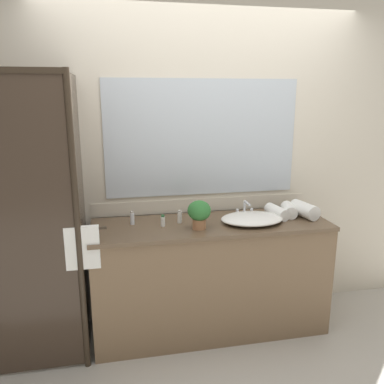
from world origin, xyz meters
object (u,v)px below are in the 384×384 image
object	(u,v)px
potted_plant	(199,212)
amenity_bottle_conditioner	(132,218)
faucet	(245,211)
amenity_bottle_lotion	(163,221)
rolled_towel_middle	(289,210)
rolled_towel_near_edge	(305,210)
rolled_towel_far_edge	(277,212)
sink_basin	(252,219)
amenity_bottle_body_wash	(180,217)

from	to	relation	value
potted_plant	amenity_bottle_conditioner	xyz separation A→B (m)	(-0.47, 0.19, -0.07)
faucet	potted_plant	bearing A→B (deg)	-152.64
amenity_bottle_lotion	rolled_towel_middle	size ratio (longest dim) A/B	0.43
faucet	rolled_towel_near_edge	size ratio (longest dim) A/B	0.70
potted_plant	amenity_bottle_conditioner	world-z (taller)	potted_plant
rolled_towel_far_edge	rolled_towel_near_edge	bearing A→B (deg)	-8.23
rolled_towel_middle	rolled_towel_far_edge	size ratio (longest dim) A/B	0.88
sink_basin	amenity_bottle_lotion	xyz separation A→B (m)	(-0.67, 0.05, 0.01)
rolled_towel_near_edge	rolled_towel_middle	size ratio (longest dim) A/B	1.22
amenity_bottle_body_wash	amenity_bottle_conditioner	bearing A→B (deg)	174.57
amenity_bottle_body_wash	potted_plant	bearing A→B (deg)	-53.21
potted_plant	amenity_bottle_body_wash	xyz separation A→B (m)	(-0.12, 0.16, -0.07)
amenity_bottle_body_wash	faucet	bearing A→B (deg)	6.63
faucet	rolled_towel_middle	bearing A→B (deg)	-11.61
sink_basin	rolled_towel_middle	world-z (taller)	rolled_towel_middle
sink_basin	rolled_towel_far_edge	distance (m)	0.25
rolled_towel_middle	rolled_towel_far_edge	bearing A→B (deg)	-170.63
faucet	potted_plant	size ratio (longest dim) A/B	0.81
rolled_towel_near_edge	rolled_towel_far_edge	size ratio (longest dim) A/B	1.06
potted_plant	rolled_towel_far_edge	size ratio (longest dim) A/B	0.91
faucet	amenity_bottle_lotion	size ratio (longest dim) A/B	1.95
rolled_towel_middle	sink_basin	bearing A→B (deg)	-164.40
sink_basin	potted_plant	world-z (taller)	potted_plant
amenity_bottle_body_wash	amenity_bottle_lotion	world-z (taller)	amenity_bottle_body_wash
amenity_bottle_lotion	faucet	bearing A→B (deg)	9.66
amenity_bottle_lotion	rolled_towel_far_edge	distance (m)	0.91
potted_plant	amenity_bottle_body_wash	world-z (taller)	potted_plant
sink_basin	rolled_towel_middle	size ratio (longest dim) A/B	2.39
amenity_bottle_conditioner	amenity_bottle_lotion	world-z (taller)	amenity_bottle_conditioner
sink_basin	amenity_bottle_conditioner	bearing A→B (deg)	171.23
sink_basin	faucet	bearing A→B (deg)	90.00
potted_plant	sink_basin	bearing A→B (deg)	7.01
rolled_towel_near_edge	rolled_towel_far_edge	xyz separation A→B (m)	(-0.22, 0.03, -0.01)
potted_plant	amenity_bottle_lotion	size ratio (longest dim) A/B	2.40
sink_basin	amenity_bottle_body_wash	bearing A→B (deg)	169.07
amenity_bottle_lotion	rolled_towel_middle	distance (m)	1.02
rolled_towel_near_edge	sink_basin	bearing A→B (deg)	-174.19
sink_basin	rolled_towel_middle	xyz separation A→B (m)	(0.34, 0.10, 0.02)
faucet	rolled_towel_middle	world-z (taller)	faucet
potted_plant	rolled_towel_middle	bearing A→B (deg)	10.93
sink_basin	amenity_bottle_body_wash	size ratio (longest dim) A/B	4.86
potted_plant	amenity_bottle_lotion	distance (m)	0.28
sink_basin	rolled_towel_near_edge	xyz separation A→B (m)	(0.45, 0.05, 0.03)
amenity_bottle_conditioner	rolled_towel_near_edge	size ratio (longest dim) A/B	0.42
amenity_bottle_lotion	rolled_towel_middle	xyz separation A→B (m)	(1.02, 0.04, 0.01)
amenity_bottle_body_wash	rolled_towel_middle	size ratio (longest dim) A/B	0.49
sink_basin	faucet	distance (m)	0.17
potted_plant	rolled_towel_near_edge	size ratio (longest dim) A/B	0.86
amenity_bottle_body_wash	rolled_towel_near_edge	size ratio (longest dim) A/B	0.41
amenity_bottle_conditioner	rolled_towel_middle	xyz separation A→B (m)	(1.24, -0.04, 0.00)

